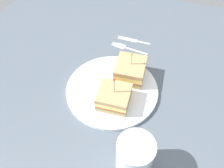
{
  "coord_description": "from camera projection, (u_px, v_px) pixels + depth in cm",
  "views": [
    {
      "loc": [
        -38.88,
        -14.18,
        53.65
      ],
      "look_at": [
        0.0,
        0.0,
        3.13
      ],
      "focal_mm": 36.82,
      "sensor_mm": 36.0,
      "label": 1
    }
  ],
  "objects": [
    {
      "name": "fork",
      "position": [
        125.0,
        47.0,
        0.8
      ],
      "size": [
        2.52,
        13.29,
        0.35
      ],
      "color": "silver",
      "rests_on": "ground_plane"
    },
    {
      "name": "drink_glass",
      "position": [
        134.0,
        158.0,
        0.5
      ],
      "size": [
        7.98,
        7.98,
        11.42
      ],
      "color": "#B74C33",
      "rests_on": "ground_plane"
    },
    {
      "name": "knife",
      "position": [
        132.0,
        40.0,
        0.82
      ],
      "size": [
        1.59,
        11.86,
        0.35
      ],
      "color": "silver",
      "rests_on": "ground_plane"
    },
    {
      "name": "sandwich_half_back",
      "position": [
        130.0,
        70.0,
        0.68
      ],
      "size": [
        9.97,
        9.3,
        9.52
      ],
      "color": "tan",
      "rests_on": "plate"
    },
    {
      "name": "ground_plane",
      "position": [
        112.0,
        93.0,
        0.68
      ],
      "size": [
        112.83,
        112.83,
        2.0
      ],
      "primitive_type": "cube",
      "color": "#4C5660"
    },
    {
      "name": "sandwich_half_front",
      "position": [
        114.0,
        97.0,
        0.62
      ],
      "size": [
        8.94,
        9.12,
        9.96
      ],
      "color": "tan",
      "rests_on": "plate"
    },
    {
      "name": "plate",
      "position": [
        112.0,
        90.0,
        0.67
      ],
      "size": [
        26.76,
        26.76,
        1.13
      ],
      "primitive_type": "cylinder",
      "color": "white",
      "rests_on": "ground_plane"
    }
  ]
}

